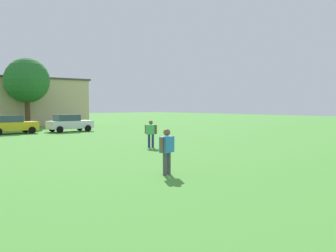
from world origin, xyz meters
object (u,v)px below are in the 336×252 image
parked_car_yellow_2 (11,124)px  tree_far_right (27,81)px  bystander_near_trees (151,131)px  parked_car_white_3 (69,123)px  adult_bystander (167,148)px

parked_car_yellow_2 → tree_far_right: 11.18m
parked_car_yellow_2 → bystander_near_trees: bearing=-79.1°
parked_car_yellow_2 → parked_car_white_3: 5.34m
bystander_near_trees → adult_bystander: bearing=115.2°
bystander_near_trees → parked_car_yellow_2: size_ratio=0.39×
adult_bystander → bystander_near_trees: 9.09m
adult_bystander → parked_car_yellow_2: (1.71, 24.45, -0.18)m
parked_car_white_3 → tree_far_right: (-0.69, 9.80, 4.61)m
parked_car_yellow_2 → parked_car_white_3: same height
adult_bystander → tree_far_right: tree_far_right is taller
parked_car_white_3 → parked_car_yellow_2: bearing=172.4°
adult_bystander → parked_car_yellow_2: adult_bystander is taller
parked_car_yellow_2 → tree_far_right: tree_far_right is taller
parked_car_white_3 → tree_far_right: tree_far_right is taller
bystander_near_trees → parked_car_white_3: size_ratio=0.39×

